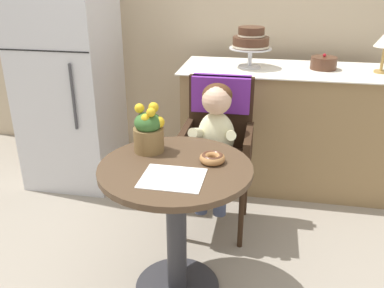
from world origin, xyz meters
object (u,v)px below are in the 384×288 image
(flower_vase, at_px, (149,130))
(tiered_cake_stand, at_px, (251,41))
(refrigerator, at_px, (69,72))
(donut_front, at_px, (212,158))
(round_layer_cake, at_px, (324,63))
(wicker_chair, at_px, (219,130))
(seated_child, at_px, (215,133))
(cafe_table, at_px, (176,205))

(flower_vase, height_order, tiered_cake_stand, tiered_cake_stand)
(tiered_cake_stand, distance_m, refrigerator, 1.34)
(flower_vase, bearing_deg, donut_front, -12.87)
(round_layer_cake, bearing_deg, wicker_chair, -135.47)
(seated_child, relative_size, tiered_cake_stand, 2.42)
(cafe_table, bearing_deg, flower_vase, 139.02)
(flower_vase, distance_m, tiered_cake_stand, 1.25)
(round_layer_cake, height_order, refrigerator, refrigerator)
(donut_front, xyz_separation_m, tiered_cake_stand, (0.09, 1.23, 0.34))
(seated_child, relative_size, donut_front, 6.00)
(donut_front, relative_size, round_layer_cake, 0.67)
(wicker_chair, relative_size, tiered_cake_stand, 3.18)
(wicker_chair, xyz_separation_m, donut_front, (0.05, -0.63, 0.10))
(seated_child, bearing_deg, cafe_table, -101.85)
(refrigerator, bearing_deg, flower_vase, -47.23)
(wicker_chair, bearing_deg, refrigerator, 160.41)
(seated_child, xyz_separation_m, tiered_cake_stand, (0.14, 0.76, 0.40))
(cafe_table, distance_m, flower_vase, 0.39)
(wicker_chair, relative_size, donut_front, 7.88)
(cafe_table, relative_size, refrigerator, 0.42)
(cafe_table, bearing_deg, tiered_cake_stand, 79.10)
(round_layer_cake, bearing_deg, seated_child, -129.25)
(refrigerator, bearing_deg, cafe_table, -46.33)
(wicker_chair, height_order, donut_front, wicker_chair)
(wicker_chair, relative_size, round_layer_cake, 5.30)
(seated_child, xyz_separation_m, refrigerator, (-1.16, 0.56, 0.17))
(flower_vase, bearing_deg, seated_child, 54.87)
(flower_vase, distance_m, round_layer_cake, 1.51)
(flower_vase, xyz_separation_m, refrigerator, (-0.88, 0.96, 0.02))
(wicker_chair, bearing_deg, donut_front, -85.95)
(seated_child, bearing_deg, round_layer_cake, 50.75)
(cafe_table, xyz_separation_m, round_layer_cake, (0.76, 1.33, 0.43))
(wicker_chair, bearing_deg, cafe_table, -99.67)
(wicker_chair, distance_m, refrigerator, 1.25)
(donut_front, xyz_separation_m, flower_vase, (-0.33, 0.07, 0.09))
(refrigerator, bearing_deg, tiered_cake_stand, 8.75)
(donut_front, bearing_deg, wicker_chair, 94.47)
(wicker_chair, bearing_deg, tiered_cake_stand, 76.81)
(flower_vase, bearing_deg, tiered_cake_stand, 70.23)
(wicker_chair, height_order, round_layer_cake, round_layer_cake)
(wicker_chair, xyz_separation_m, flower_vase, (-0.28, -0.55, 0.19))
(cafe_table, distance_m, refrigerator, 1.56)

